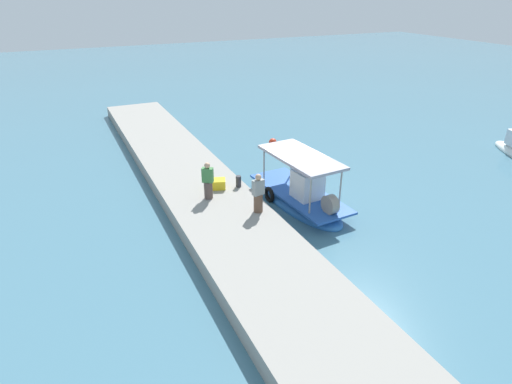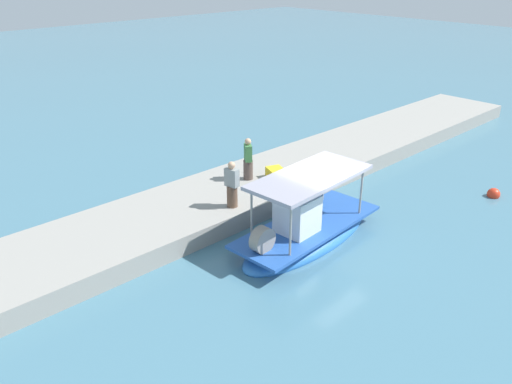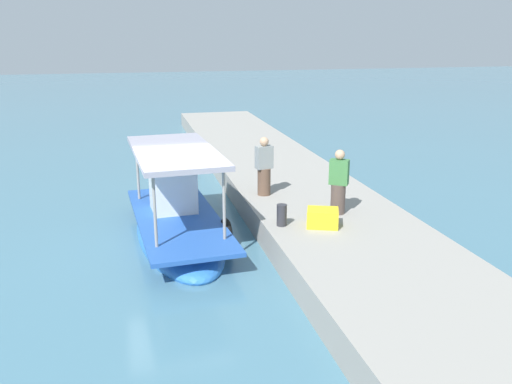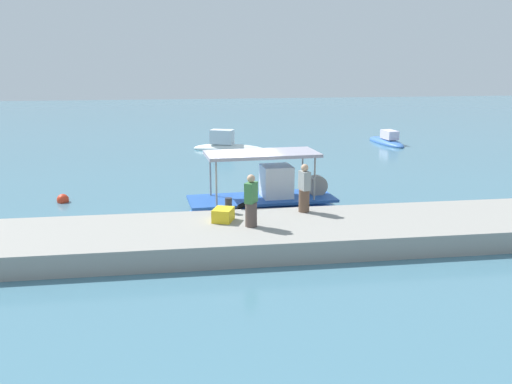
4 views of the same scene
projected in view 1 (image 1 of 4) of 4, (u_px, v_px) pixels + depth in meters
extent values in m
plane|color=teal|center=(294.00, 197.00, 20.14)|extent=(120.00, 120.00, 0.00)
cube|color=gray|center=(214.00, 207.00, 18.47)|extent=(36.00, 3.78, 0.67)
ellipsoid|color=blue|center=(299.00, 202.00, 19.47)|extent=(5.85, 2.40, 0.83)
cube|color=#2755AA|center=(299.00, 193.00, 19.27)|extent=(5.63, 2.38, 0.10)
cube|color=silver|center=(307.00, 185.00, 18.56)|extent=(1.17, 1.18, 1.31)
cylinder|color=gray|center=(340.00, 188.00, 17.81)|extent=(0.07, 0.07, 1.71)
cylinder|color=gray|center=(310.00, 196.00, 17.14)|extent=(0.07, 0.07, 1.71)
cylinder|color=gray|center=(291.00, 160.00, 20.70)|extent=(0.07, 0.07, 1.71)
cylinder|color=gray|center=(264.00, 166.00, 20.03)|extent=(0.07, 0.07, 1.71)
cube|color=#9B98A8|center=(301.00, 157.00, 18.52)|extent=(4.29, 2.21, 0.12)
torus|color=black|center=(269.00, 195.00, 19.57)|extent=(0.75, 0.23, 0.74)
cylinder|color=gray|center=(330.00, 205.00, 17.38)|extent=(0.82, 0.40, 0.80)
cylinder|color=#51433D|center=(208.00, 190.00, 18.32)|extent=(0.50, 0.50, 0.76)
cube|color=#3F7C42|center=(208.00, 175.00, 18.02)|extent=(0.47, 0.52, 0.63)
sphere|color=tan|center=(207.00, 165.00, 17.83)|extent=(0.25, 0.25, 0.25)
cylinder|color=brown|center=(258.00, 203.00, 17.23)|extent=(0.43, 0.43, 0.76)
cube|color=gray|center=(258.00, 187.00, 16.93)|extent=(0.34, 0.51, 0.63)
sphere|color=tan|center=(258.00, 177.00, 16.74)|extent=(0.25, 0.25, 0.25)
cylinder|color=#2D2D33|center=(239.00, 181.00, 19.43)|extent=(0.24, 0.24, 0.52)
cube|color=yellow|center=(217.00, 184.00, 19.31)|extent=(0.80, 0.88, 0.41)
sphere|color=red|center=(273.00, 142.00, 26.81)|extent=(0.49, 0.49, 0.49)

